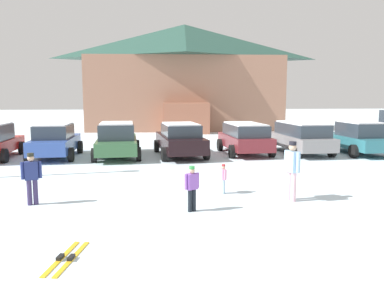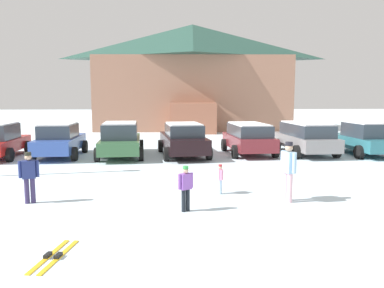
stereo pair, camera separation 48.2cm
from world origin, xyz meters
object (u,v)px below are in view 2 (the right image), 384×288
pair_of_skis (54,256)px  parked_maroon_van (249,137)px  parked_black_sedan (183,139)px  parked_grey_wagon (306,137)px  skier_child_in_pink_snowsuit (220,177)px  ski_lodge (192,76)px  parked_teal_hatchback (364,138)px  skier_adult_in_blue_parka (288,168)px  skier_child_in_purple_jacket (186,186)px  skier_teen_in_navy_coat (29,175)px  parked_blue_hatchback (60,140)px  parked_green_coupe (121,139)px

pair_of_skis → parked_maroon_van: bearing=63.0°
parked_black_sedan → parked_grey_wagon: (6.19, 0.22, 0.04)m
skier_child_in_pink_snowsuit → pair_of_skis: bearing=-130.4°
parked_maroon_van → parked_grey_wagon: (2.89, -0.11, 0.02)m
ski_lodge → parked_teal_hatchback: (7.65, -15.96, -3.86)m
parked_black_sedan → pair_of_skis: parked_black_sedan is taller
skier_adult_in_blue_parka → skier_child_in_purple_jacket: bearing=-165.8°
skier_teen_in_navy_coat → pair_of_skis: size_ratio=0.93×
ski_lodge → parked_grey_wagon: size_ratio=3.80×
parked_blue_hatchback → pair_of_skis: (3.18, -11.54, -0.80)m
parked_black_sedan → parked_maroon_van: parked_black_sedan is taller
parked_blue_hatchback → parked_maroon_van: (9.24, 0.36, 0.03)m
skier_child_in_purple_jacket → skier_adult_in_blue_parka: (2.85, 0.72, 0.28)m
parked_grey_wagon → parked_teal_hatchback: size_ratio=1.07×
skier_adult_in_blue_parka → parked_grey_wagon: bearing=67.0°
skier_child_in_pink_snowsuit → skier_child_in_purple_jacket: bearing=-123.7°
skier_child_in_purple_jacket → skier_adult_in_blue_parka: size_ratio=0.70×
parked_maroon_van → pair_of_skis: bearing=-117.0°
ski_lodge → skier_child_in_purple_jacket: 25.19m
parked_green_coupe → parked_black_sedan: 3.03m
pair_of_skis → parked_blue_hatchback: bearing=105.4°
skier_teen_in_navy_coat → parked_green_coupe: bearing=79.7°
parked_grey_wagon → skier_teen_in_navy_coat: (-10.66, -8.20, -0.08)m
parked_blue_hatchback → parked_black_sedan: 5.94m
parked_grey_wagon → pair_of_skis: bearing=-127.2°
ski_lodge → skier_adult_in_blue_parka: 24.40m
skier_child_in_pink_snowsuit → skier_adult_in_blue_parka: bearing=-27.7°
skier_child_in_purple_jacket → skier_child_in_pink_snowsuit: 1.99m
skier_teen_in_navy_coat → skier_adult_in_blue_parka: size_ratio=0.84×
parked_blue_hatchback → skier_teen_in_navy_coat: bearing=-79.5°
skier_child_in_pink_snowsuit → ski_lodge: bearing=88.6°
ski_lodge → parked_maroon_van: 16.09m
parked_teal_hatchback → ski_lodge: bearing=115.6°
parked_maroon_van → skier_child_in_purple_jacket: size_ratio=3.59×
parked_black_sedan → skier_child_in_purple_jacket: 8.97m
parked_green_coupe → parked_grey_wagon: 9.22m
ski_lodge → parked_teal_hatchback: size_ratio=4.05×
parked_teal_hatchback → skier_child_in_purple_jacket: bearing=-136.5°
skier_child_in_purple_jacket → parked_blue_hatchback: bearing=122.4°
skier_child_in_purple_jacket → skier_child_in_pink_snowsuit: bearing=56.3°
parked_grey_wagon → parked_teal_hatchback: 2.88m
parked_black_sedan → skier_adult_in_blue_parka: bearing=-72.5°
ski_lodge → parked_teal_hatchback: bearing=-64.4°
ski_lodge → parked_maroon_van: bearing=-83.0°
ski_lodge → skier_adult_in_blue_parka: bearing=-87.2°
pair_of_skis → skier_teen_in_navy_coat: bearing=115.5°
parked_blue_hatchback → parked_green_coupe: 2.91m
parked_green_coupe → parked_teal_hatchback: (12.08, -0.06, -0.01)m
parked_grey_wagon → parked_blue_hatchback: bearing=-178.9°
parked_blue_hatchback → parked_green_coupe: parked_green_coupe is taller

